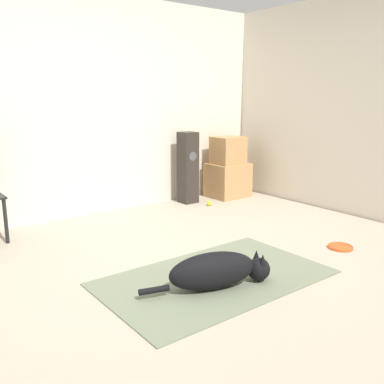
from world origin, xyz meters
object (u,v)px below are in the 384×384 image
dog (218,271)px  cardboard_box_lower (228,180)px  frisbee (340,247)px  tennis_ball_near_speaker (193,199)px  floor_speaker (188,168)px  tennis_ball_by_boxes (209,203)px  cardboard_box_upper (228,150)px

dog → cardboard_box_lower: bearing=46.4°
dog → cardboard_box_lower: 3.01m
frisbee → tennis_ball_near_speaker: 2.27m
floor_speaker → tennis_ball_near_speaker: (0.07, -0.03, -0.44)m
frisbee → floor_speaker: bearing=91.7°
tennis_ball_by_boxes → cardboard_box_upper: bearing=24.5°
dog → frisbee: dog is taller
cardboard_box_lower → tennis_ball_by_boxes: cardboard_box_lower is taller
cardboard_box_lower → cardboard_box_upper: bearing=-139.9°
cardboard_box_upper → tennis_ball_by_boxes: cardboard_box_upper is taller
frisbee → cardboard_box_upper: 2.38m
tennis_ball_near_speaker → cardboard_box_upper: bearing=-5.6°
frisbee → cardboard_box_upper: bearing=75.6°
tennis_ball_by_boxes → dog: bearing=-128.4°
dog → frisbee: 1.49m
cardboard_box_upper → tennis_ball_by_boxes: bearing=-155.5°
dog → floor_speaker: 2.68m
dog → floor_speaker: (1.42, 2.25, 0.33)m
cardboard_box_upper → tennis_ball_near_speaker: bearing=174.4°
frisbee → cardboard_box_upper: (0.57, 2.22, 0.65)m
tennis_ball_by_boxes → tennis_ball_near_speaker: same height
dog → tennis_ball_near_speaker: 2.67m
cardboard_box_upper → floor_speaker: (-0.64, 0.08, -0.19)m
cardboard_box_upper → frisbee: bearing=-104.4°
frisbee → tennis_ball_by_boxes: (0.04, 1.97, 0.02)m
cardboard_box_lower → tennis_ball_by_boxes: 0.64m
cardboard_box_lower → tennis_ball_by_boxes: (-0.55, -0.26, -0.20)m
floor_speaker → tennis_ball_near_speaker: 0.44m
dog → cardboard_box_lower: cardboard_box_lower is taller
cardboard_box_lower → floor_speaker: 0.70m
dog → tennis_ball_by_boxes: dog is taller
frisbee → floor_speaker: 2.34m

